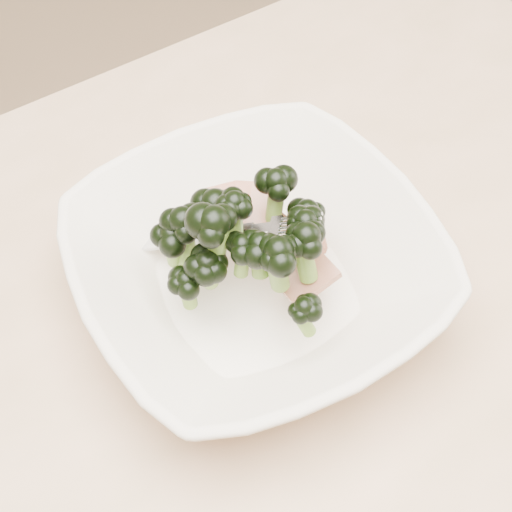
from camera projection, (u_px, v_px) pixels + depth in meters
The scene contains 2 objects.
dining_table at pixel (198, 465), 0.62m from camera, with size 1.20×0.80×0.75m.
broccoli_dish at pixel (255, 263), 0.58m from camera, with size 0.31×0.31×0.13m.
Camera 1 is at (-0.08, -0.21, 1.26)m, focal length 50.00 mm.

